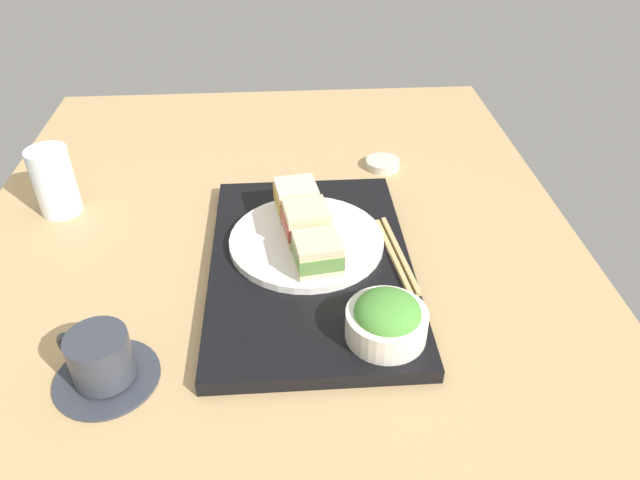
% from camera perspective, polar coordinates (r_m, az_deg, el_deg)
% --- Properties ---
extents(ground_plane, '(1.40, 1.00, 0.03)m').
position_cam_1_polar(ground_plane, '(0.92, -4.42, -3.79)').
color(ground_plane, tan).
extents(serving_tray, '(0.46, 0.30, 0.02)m').
position_cam_1_polar(serving_tray, '(0.90, -0.91, -2.28)').
color(serving_tray, black).
rests_on(serving_tray, ground_plane).
extents(sandwich_plate, '(0.24, 0.24, 0.01)m').
position_cam_1_polar(sandwich_plate, '(0.92, -1.29, -0.07)').
color(sandwich_plate, white).
rests_on(sandwich_plate, serving_tray).
extents(sandwich_near, '(0.07, 0.07, 0.05)m').
position_cam_1_polar(sandwich_near, '(0.85, -0.23, -1.28)').
color(sandwich_near, beige).
rests_on(sandwich_near, sandwich_plate).
extents(sandwich_middle, '(0.07, 0.08, 0.06)m').
position_cam_1_polar(sandwich_middle, '(0.90, -1.32, 1.67)').
color(sandwich_middle, beige).
rests_on(sandwich_middle, sandwich_plate).
extents(sandwich_far, '(0.07, 0.07, 0.05)m').
position_cam_1_polar(sandwich_far, '(0.96, -2.28, 4.00)').
color(sandwich_far, beige).
rests_on(sandwich_far, sandwich_plate).
extents(salad_bowl, '(0.10, 0.10, 0.06)m').
position_cam_1_polar(salad_bowl, '(0.76, 6.42, -7.56)').
color(salad_bowl, silver).
rests_on(salad_bowl, serving_tray).
extents(chopsticks_pair, '(0.19, 0.04, 0.01)m').
position_cam_1_polar(chopsticks_pair, '(0.90, 7.37, -1.53)').
color(chopsticks_pair, tan).
rests_on(chopsticks_pair, serving_tray).
extents(coffee_cup, '(0.13, 0.13, 0.07)m').
position_cam_1_polar(coffee_cup, '(0.78, -20.25, -10.84)').
color(coffee_cup, '#333842').
rests_on(coffee_cup, ground_plane).
extents(drinking_glass, '(0.07, 0.07, 0.12)m').
position_cam_1_polar(drinking_glass, '(1.10, -24.13, 5.15)').
color(drinking_glass, silver).
rests_on(drinking_glass, ground_plane).
extents(small_sauce_dish, '(0.07, 0.07, 0.02)m').
position_cam_1_polar(small_sauce_dish, '(1.17, 6.02, 7.28)').
color(small_sauce_dish, beige).
rests_on(small_sauce_dish, ground_plane).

